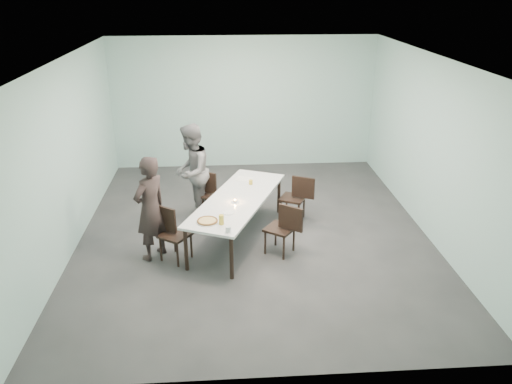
{
  "coord_description": "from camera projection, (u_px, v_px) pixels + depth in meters",
  "views": [
    {
      "loc": [
        -0.5,
        -7.81,
        4.12
      ],
      "look_at": [
        0.0,
        -0.53,
        1.0
      ],
      "focal_mm": 35.0,
      "sensor_mm": 36.0,
      "label": 1
    }
  ],
  "objects": [
    {
      "name": "tealight",
      "position": [
        235.0,
        201.0,
        8.17
      ],
      "size": [
        0.06,
        0.06,
        0.05
      ],
      "color": "silver",
      "rests_on": "table"
    },
    {
      "name": "chair_near_left",
      "position": [
        171.0,
        230.0,
        7.82
      ],
      "size": [
        0.63,
        0.59,
        0.87
      ],
      "rotation": [
        0.0,
        0.0,
        -0.62
      ],
      "color": "black",
      "rests_on": "ground"
    },
    {
      "name": "water_tumbler",
      "position": [
        228.0,
        229.0,
        7.2
      ],
      "size": [
        0.08,
        0.08,
        0.09
      ],
      "primitive_type": "cylinder",
      "color": "silver",
      "rests_on": "table"
    },
    {
      "name": "table",
      "position": [
        237.0,
        201.0,
        8.36
      ],
      "size": [
        1.84,
        2.75,
        0.75
      ],
      "rotation": [
        0.0,
        0.0,
        -0.4
      ],
      "color": "white",
      "rests_on": "ground"
    },
    {
      "name": "room_shell",
      "position": [
        254.0,
        121.0,
        8.02
      ],
      "size": [
        6.02,
        7.02,
        3.01
      ],
      "color": "#A5D0CB",
      "rests_on": "ground"
    },
    {
      "name": "ground",
      "position": [
        254.0,
        232.0,
        8.82
      ],
      "size": [
        7.0,
        7.0,
        0.0
      ],
      "primitive_type": "plane",
      "color": "#333335",
      "rests_on": "ground"
    },
    {
      "name": "pizza",
      "position": [
        207.0,
        221.0,
        7.5
      ],
      "size": [
        0.34,
        0.34,
        0.04
      ],
      "color": "white",
      "rests_on": "table"
    },
    {
      "name": "chair_near_right",
      "position": [
        284.0,
        226.0,
        7.94
      ],
      "size": [
        0.63,
        0.59,
        0.87
      ],
      "rotation": [
        0.0,
        0.0,
        2.52
      ],
      "color": "black",
      "rests_on": "ground"
    },
    {
      "name": "amber_tumbler",
      "position": [
        251.0,
        182.0,
        8.89
      ],
      "size": [
        0.07,
        0.07,
        0.08
      ],
      "primitive_type": "cylinder",
      "color": "gold",
      "rests_on": "table"
    },
    {
      "name": "chair_far_right",
      "position": [
        297.0,
        195.0,
        9.07
      ],
      "size": [
        0.65,
        0.56,
        0.87
      ],
      "rotation": [
        0.0,
        0.0,
        2.69
      ],
      "color": "black",
      "rests_on": "ground"
    },
    {
      "name": "chair_far_left",
      "position": [
        212.0,
        191.0,
        9.24
      ],
      "size": [
        0.64,
        0.58,
        0.87
      ],
      "rotation": [
        0.0,
        0.0,
        -0.58
      ],
      "color": "black",
      "rests_on": "ground"
    },
    {
      "name": "diner_near",
      "position": [
        150.0,
        208.0,
        7.73
      ],
      "size": [
        0.7,
        0.74,
        1.7
      ],
      "primitive_type": "imported",
      "rotation": [
        0.0,
        0.0,
        -2.24
      ],
      "color": "black",
      "rests_on": "ground"
    },
    {
      "name": "diner_far",
      "position": [
        191.0,
        172.0,
        9.1
      ],
      "size": [
        0.85,
        0.99,
        1.77
      ],
      "primitive_type": "imported",
      "rotation": [
        0.0,
        0.0,
        -1.81
      ],
      "color": "slate",
      "rests_on": "ground"
    },
    {
      "name": "side_plate",
      "position": [
        229.0,
        213.0,
        7.81
      ],
      "size": [
        0.18,
        0.18,
        0.01
      ],
      "primitive_type": "cylinder",
      "color": "white",
      "rests_on": "table"
    },
    {
      "name": "menu",
      "position": [
        245.0,
        179.0,
        9.13
      ],
      "size": [
        0.36,
        0.32,
        0.01
      ],
      "primitive_type": "cube",
      "rotation": [
        0.0,
        0.0,
        -0.4
      ],
      "color": "silver",
      "rests_on": "table"
    },
    {
      "name": "beer_glass",
      "position": [
        221.0,
        220.0,
        7.42
      ],
      "size": [
        0.08,
        0.08,
        0.15
      ],
      "primitive_type": "cylinder",
      "color": "gold",
      "rests_on": "table"
    }
  ]
}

